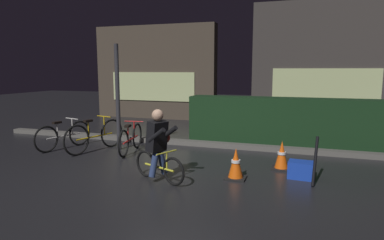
{
  "coord_description": "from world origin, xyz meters",
  "views": [
    {
      "loc": [
        2.34,
        -5.82,
        1.9
      ],
      "look_at": [
        0.2,
        0.6,
        0.9
      ],
      "focal_mm": 31.78,
      "sensor_mm": 36.0,
      "label": 1
    }
  ],
  "objects": [
    {
      "name": "cyclist",
      "position": [
        0.0,
        -0.6,
        0.63
      ],
      "size": [
        1.11,
        0.65,
        1.25
      ],
      "rotation": [
        0.0,
        0.0,
        -0.41
      ],
      "color": "black",
      "rests_on": "ground"
    },
    {
      "name": "parked_bike_leftmost",
      "position": [
        -3.16,
        0.85,
        0.33
      ],
      "size": [
        0.52,
        1.52,
        0.72
      ],
      "rotation": [
        0.0,
        0.0,
        1.31
      ],
      "color": "black",
      "rests_on": "ground"
    },
    {
      "name": "parked_bike_center_left",
      "position": [
        -1.44,
        1.04,
        0.32
      ],
      "size": [
        0.46,
        1.51,
        0.7
      ],
      "rotation": [
        0.0,
        0.0,
        1.72
      ],
      "color": "black",
      "rests_on": "ground"
    },
    {
      "name": "traffic_cone_near",
      "position": [
        1.24,
        -0.1,
        0.27
      ],
      "size": [
        0.36,
        0.36,
        0.55
      ],
      "color": "black",
      "rests_on": "ground"
    },
    {
      "name": "storefront_right",
      "position": [
        2.98,
        7.2,
        2.14
      ],
      "size": [
        5.1,
        0.54,
        4.3
      ],
      "color": "#383330",
      "rests_on": "ground"
    },
    {
      "name": "ground_plane",
      "position": [
        0.0,
        0.0,
        0.0
      ],
      "size": [
        40.0,
        40.0,
        0.0
      ],
      "primitive_type": "plane",
      "color": "black"
    },
    {
      "name": "traffic_cone_far",
      "position": [
        1.97,
        0.75,
        0.27
      ],
      "size": [
        0.36,
        0.36,
        0.56
      ],
      "color": "black",
      "rests_on": "ground"
    },
    {
      "name": "storefront_left",
      "position": [
        -3.29,
        6.5,
        1.79
      ],
      "size": [
        4.89,
        0.54,
        3.6
      ],
      "color": "#42382D",
      "rests_on": "ground"
    },
    {
      "name": "parked_bike_left_mid",
      "position": [
        -2.3,
        0.9,
        0.36
      ],
      "size": [
        0.56,
        1.69,
        0.8
      ],
      "rotation": [
        0.0,
        0.0,
        1.3
      ],
      "color": "black",
      "rests_on": "ground"
    },
    {
      "name": "blue_crate",
      "position": [
        2.33,
        0.3,
        0.15
      ],
      "size": [
        0.46,
        0.35,
        0.3
      ],
      "primitive_type": "cube",
      "rotation": [
        0.0,
        0.0,
        -0.07
      ],
      "color": "#193DB7",
      "rests_on": "ground"
    },
    {
      "name": "hedge_row",
      "position": [
        1.8,
        3.1,
        0.6
      ],
      "size": [
        4.8,
        0.7,
        1.2
      ],
      "primitive_type": "cube",
      "color": "black",
      "rests_on": "ground"
    },
    {
      "name": "closed_umbrella",
      "position": [
        2.55,
        0.05,
        0.39
      ],
      "size": [
        0.11,
        0.42,
        0.79
      ],
      "primitive_type": "cylinder",
      "rotation": [
        0.0,
        0.45,
        1.44
      ],
      "color": "black",
      "rests_on": "ground"
    },
    {
      "name": "street_post",
      "position": [
        -1.84,
        1.2,
        1.25
      ],
      "size": [
        0.1,
        0.1,
        2.5
      ],
      "primitive_type": "cylinder",
      "color": "#2D2D33",
      "rests_on": "ground"
    },
    {
      "name": "sidewalk_curb",
      "position": [
        0.0,
        2.2,
        0.06
      ],
      "size": [
        12.0,
        0.24,
        0.12
      ],
      "primitive_type": "cube",
      "color": "#56544F",
      "rests_on": "ground"
    }
  ]
}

